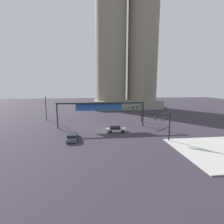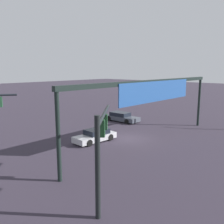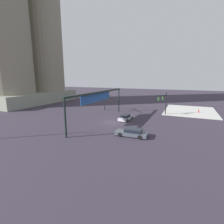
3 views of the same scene
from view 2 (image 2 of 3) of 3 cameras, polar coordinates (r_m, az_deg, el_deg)
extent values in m
plane|color=#322B38|center=(25.03, 4.14, -6.26)|extent=(199.73, 199.73, 0.00)
cube|color=#224F31|center=(24.35, -24.56, 2.16)|extent=(0.41, 0.39, 0.95)
cylinder|color=red|center=(24.47, -24.54, 2.89)|extent=(0.20, 0.16, 0.20)
cylinder|color=orange|center=(24.51, -24.49, 2.20)|extent=(0.20, 0.16, 0.20)
cylinder|color=green|center=(24.55, -24.44, 1.50)|extent=(0.20, 0.16, 0.20)
cylinder|color=black|center=(11.62, -3.36, -13.00)|extent=(0.26, 0.26, 5.01)
cylinder|color=black|center=(14.00, -1.91, -0.55)|extent=(4.93, 4.03, 0.19)
cube|color=#204D2A|center=(13.32, -2.24, -3.85)|extent=(0.41, 0.40, 0.95)
cylinder|color=red|center=(13.27, -2.94, -2.60)|extent=(0.19, 0.17, 0.20)
cylinder|color=orange|center=(13.34, -2.93, -3.85)|extent=(0.19, 0.17, 0.20)
cylinder|color=green|center=(13.42, -2.91, -5.10)|extent=(0.19, 0.17, 0.20)
cube|color=#204D2A|center=(14.89, -1.61, -2.34)|extent=(0.41, 0.40, 0.95)
cylinder|color=red|center=(14.85, -2.23, -1.22)|extent=(0.19, 0.17, 0.20)
cylinder|color=orange|center=(14.91, -2.22, -2.35)|extent=(0.19, 0.17, 0.20)
cylinder|color=green|center=(14.98, -2.21, -3.47)|extent=(0.19, 0.17, 0.20)
cylinder|color=black|center=(31.97, 19.58, 1.99)|extent=(0.28, 0.28, 5.69)
cylinder|color=black|center=(15.52, -12.40, -5.89)|extent=(0.28, 0.28, 5.69)
cube|color=black|center=(22.53, 9.51, 6.96)|extent=(21.13, 0.35, 0.35)
cube|color=#20498B|center=(22.95, 10.68, 4.79)|extent=(11.05, 0.08, 1.85)
cube|color=#B6B5BC|center=(24.06, -4.02, -5.86)|extent=(4.43, 1.96, 0.55)
cube|color=black|center=(24.08, -3.56, -4.55)|extent=(2.34, 1.63, 0.50)
cylinder|color=black|center=(22.68, -5.33, -7.19)|extent=(0.65, 0.26, 0.64)
cylinder|color=black|center=(23.89, -7.74, -6.33)|extent=(0.65, 0.26, 0.64)
cylinder|color=black|center=(24.38, -0.38, -5.90)|extent=(0.65, 0.26, 0.64)
cylinder|color=black|center=(25.51, -2.86, -5.18)|extent=(0.65, 0.26, 0.64)
cube|color=#454A56|center=(33.02, 2.30, -1.42)|extent=(2.03, 4.91, 0.55)
cube|color=black|center=(33.09, 1.91, -0.46)|extent=(1.72, 2.58, 0.50)
cylinder|color=black|center=(32.85, 5.29, -1.72)|extent=(0.24, 0.65, 0.64)
cylinder|color=black|center=(31.48, 3.48, -2.22)|extent=(0.24, 0.65, 0.64)
cylinder|color=black|center=(34.62, 1.23, -1.06)|extent=(0.24, 0.65, 0.64)
cylinder|color=black|center=(33.32, -0.65, -1.50)|extent=(0.24, 0.65, 0.64)
camera|label=1|loc=(54.18, -25.70, 12.17)|focal=25.46mm
camera|label=3|loc=(55.48, 12.40, 11.67)|focal=26.83mm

